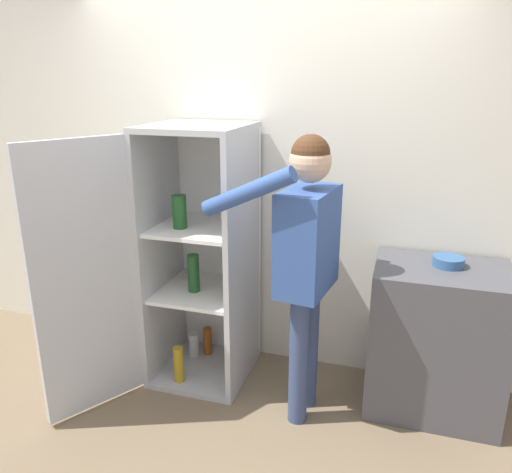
{
  "coord_description": "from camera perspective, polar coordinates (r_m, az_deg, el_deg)",
  "views": [
    {
      "loc": [
        0.94,
        -2.22,
        1.99
      ],
      "look_at": [
        0.07,
        0.6,
        1.03
      ],
      "focal_mm": 35.0,
      "sensor_mm": 36.0,
      "label": 1
    }
  ],
  "objects": [
    {
      "name": "ground_plane",
      "position": [
        3.13,
        -4.81,
        -21.61
      ],
      "size": [
        12.0,
        12.0,
        0.0
      ],
      "primitive_type": "plane",
      "color": "#7A664C"
    },
    {
      "name": "person",
      "position": [
        2.79,
        5.73,
        -1.13
      ],
      "size": [
        0.7,
        0.58,
        1.7
      ],
      "color": "#384770",
      "rests_on": "ground_plane"
    },
    {
      "name": "counter",
      "position": [
        3.27,
        19.83,
        -11.05
      ],
      "size": [
        0.77,
        0.55,
        0.93
      ],
      "color": "#4C4C51",
      "rests_on": "ground_plane"
    },
    {
      "name": "bowl",
      "position": [
        3.11,
        21.13,
        -2.67
      ],
      "size": [
        0.18,
        0.18,
        0.06
      ],
      "color": "#335B8E",
      "rests_on": "counter"
    },
    {
      "name": "wall_back",
      "position": [
        3.42,
        0.77,
        5.87
      ],
      "size": [
        7.0,
        0.06,
        2.55
      ],
      "color": "silver",
      "rests_on": "ground_plane"
    },
    {
      "name": "refrigerator",
      "position": [
        3.28,
        -8.52,
        -2.71
      ],
      "size": [
        0.97,
        1.18,
        1.71
      ],
      "color": "#B7BABC",
      "rests_on": "ground_plane"
    }
  ]
}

